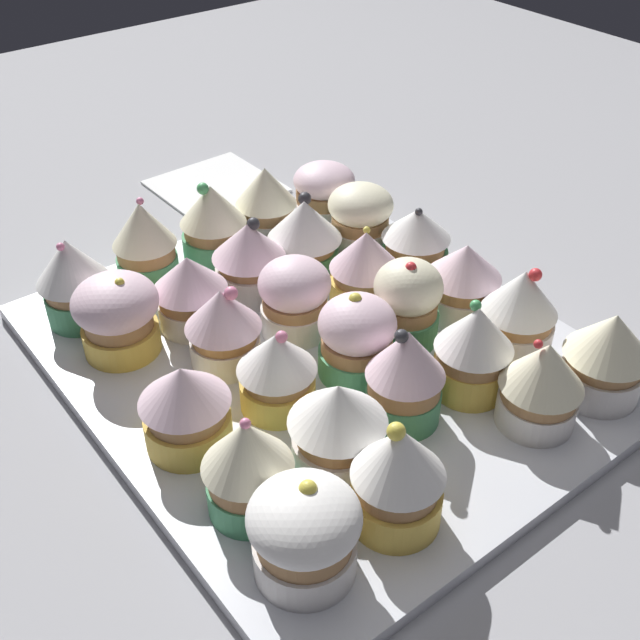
# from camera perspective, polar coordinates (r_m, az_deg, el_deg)

# --- Properties ---
(ground_plane) EXTENTS (1.80, 1.80, 0.03)m
(ground_plane) POSITION_cam_1_polar(r_m,az_deg,el_deg) (0.65, 0.00, -4.00)
(ground_plane) COLOR #9E9EA3
(baking_tray) EXTENTS (0.43, 0.37, 0.01)m
(baking_tray) POSITION_cam_1_polar(r_m,az_deg,el_deg) (0.64, 0.00, -2.58)
(baking_tray) COLOR silver
(baking_tray) RESTS_ON ground_plane
(cupcake_0) EXTENTS (0.06, 0.06, 0.08)m
(cupcake_0) POSITION_cam_1_polar(r_m,az_deg,el_deg) (0.67, -17.45, 2.88)
(cupcake_0) COLOR #4C9E6B
(cupcake_0) RESTS_ON baking_tray
(cupcake_1) EXTENTS (0.07, 0.07, 0.07)m
(cupcake_1) POSITION_cam_1_polar(r_m,az_deg,el_deg) (0.63, -14.47, 0.41)
(cupcake_1) COLOR #EFC651
(cupcake_1) RESTS_ON baking_tray
(cupcake_2) EXTENTS (0.06, 0.06, 0.07)m
(cupcake_2) POSITION_cam_1_polar(r_m,az_deg,el_deg) (0.54, -9.72, -6.13)
(cupcake_2) COLOR #EFC651
(cupcake_2) RESTS_ON baking_tray
(cupcake_3) EXTENTS (0.06, 0.06, 0.08)m
(cupcake_3) POSITION_cam_1_polar(r_m,az_deg,el_deg) (0.49, -5.25, -10.43)
(cupcake_3) COLOR #4C9E6B
(cupcake_3) RESTS_ON baking_tray
(cupcake_4) EXTENTS (0.07, 0.07, 0.07)m
(cupcake_4) POSITION_cam_1_polar(r_m,az_deg,el_deg) (0.47, -1.14, -15.08)
(cupcake_4) COLOR white
(cupcake_4) RESTS_ON baking_tray
(cupcake_5) EXTENTS (0.06, 0.06, 0.08)m
(cupcake_5) POSITION_cam_1_polar(r_m,az_deg,el_deg) (0.71, -12.58, 5.43)
(cupcake_5) COLOR #4C9E6B
(cupcake_5) RESTS_ON baking_tray
(cupcake_6) EXTENTS (0.06, 0.06, 0.07)m
(cupcake_6) POSITION_cam_1_polar(r_m,az_deg,el_deg) (0.65, -9.38, 2.15)
(cupcake_6) COLOR white
(cupcake_6) RESTS_ON baking_tray
(cupcake_7) EXTENTS (0.06, 0.06, 0.07)m
(cupcake_7) POSITION_cam_1_polar(r_m,az_deg,el_deg) (0.60, -7.02, -0.41)
(cupcake_7) COLOR white
(cupcake_7) RESTS_ON baking_tray
(cupcake_8) EXTENTS (0.06, 0.06, 0.07)m
(cupcake_8) POSITION_cam_1_polar(r_m,az_deg,el_deg) (0.56, -3.15, -3.63)
(cupcake_8) COLOR #EFC651
(cupcake_8) RESTS_ON baking_tray
(cupcake_9) EXTENTS (0.07, 0.07, 0.07)m
(cupcake_9) POSITION_cam_1_polar(r_m,az_deg,el_deg) (0.52, 1.28, -7.62)
(cupcake_9) COLOR white
(cupcake_9) RESTS_ON baking_tray
(cupcake_10) EXTENTS (0.06, 0.06, 0.08)m
(cupcake_10) POSITION_cam_1_polar(r_m,az_deg,el_deg) (0.49, 5.67, -11.14)
(cupcake_10) COLOR #EFC651
(cupcake_10) RESTS_ON baking_tray
(cupcake_11) EXTENTS (0.06, 0.06, 0.08)m
(cupcake_11) POSITION_cam_1_polar(r_m,az_deg,el_deg) (0.73, -7.74, 7.00)
(cupcake_11) COLOR #4C9E6B
(cupcake_11) RESTS_ON baking_tray
(cupcake_12) EXTENTS (0.06, 0.06, 0.07)m
(cupcake_12) POSITION_cam_1_polar(r_m,az_deg,el_deg) (0.68, -4.89, 4.56)
(cupcake_12) COLOR white
(cupcake_12) RESTS_ON baking_tray
(cupcake_13) EXTENTS (0.06, 0.06, 0.07)m
(cupcake_13) POSITION_cam_1_polar(r_m,az_deg,el_deg) (0.63, -1.89, 1.69)
(cupcake_13) COLOR white
(cupcake_13) RESTS_ON baking_tray
(cupcake_14) EXTENTS (0.06, 0.06, 0.07)m
(cupcake_14) POSITION_cam_1_polar(r_m,az_deg,el_deg) (0.59, 2.69, -1.27)
(cupcake_14) COLOR #4C9E6B
(cupcake_14) RESTS_ON baking_tray
(cupcake_15) EXTENTS (0.06, 0.06, 0.08)m
(cupcake_15) POSITION_cam_1_polar(r_m,az_deg,el_deg) (0.55, 6.01, -4.07)
(cupcake_15) COLOR #4C9E6B
(cupcake_15) RESTS_ON baking_tray
(cupcake_16) EXTENTS (0.06, 0.06, 0.08)m
(cupcake_16) POSITION_cam_1_polar(r_m,az_deg,el_deg) (0.75, -3.92, 8.42)
(cupcake_16) COLOR white
(cupcake_16) RESTS_ON baking_tray
(cupcake_17) EXTENTS (0.07, 0.07, 0.08)m
(cupcake_17) POSITION_cam_1_polar(r_m,az_deg,el_deg) (0.71, -1.13, 6.21)
(cupcake_17) COLOR #4C9E6B
(cupcake_17) RESTS_ON baking_tray
(cupcake_18) EXTENTS (0.06, 0.06, 0.07)m
(cupcake_18) POSITION_cam_1_polar(r_m,az_deg,el_deg) (0.67, 3.27, 3.78)
(cupcake_18) COLOR #EFC651
(cupcake_18) RESTS_ON baking_tray
(cupcake_19) EXTENTS (0.05, 0.05, 0.08)m
(cupcake_19) POSITION_cam_1_polar(r_m,az_deg,el_deg) (0.63, 6.34, 1.32)
(cupcake_19) COLOR #4C9E6B
(cupcake_19) RESTS_ON baking_tray
(cupcake_20) EXTENTS (0.06, 0.06, 0.08)m
(cupcake_20) POSITION_cam_1_polar(r_m,az_deg,el_deg) (0.59, 11.06, -2.06)
(cupcake_20) COLOR #EFC651
(cupcake_20) RESTS_ON baking_tray
(cupcake_21) EXTENTS (0.06, 0.06, 0.07)m
(cupcake_21) POSITION_cam_1_polar(r_m,az_deg,el_deg) (0.57, 15.75, -4.40)
(cupcake_21) COLOR white
(cupcake_21) RESTS_ON baking_tray
(cupcake_22) EXTENTS (0.06, 0.06, 0.06)m
(cupcake_22) POSITION_cam_1_polar(r_m,az_deg,el_deg) (0.79, 0.30, 9.13)
(cupcake_22) COLOR white
(cupcake_22) RESTS_ON baking_tray
(cupcake_23) EXTENTS (0.06, 0.06, 0.07)m
(cupcake_23) POSITION_cam_1_polar(r_m,az_deg,el_deg) (0.74, 2.93, 7.39)
(cupcake_23) COLOR white
(cupcake_23) RESTS_ON baking_tray
(cupcake_24) EXTENTS (0.06, 0.06, 0.07)m
(cupcake_24) POSITION_cam_1_polar(r_m,az_deg,el_deg) (0.71, 6.94, 5.68)
(cupcake_24) COLOR #4C9E6B
(cupcake_24) RESTS_ON baking_tray
(cupcake_25) EXTENTS (0.06, 0.06, 0.07)m
(cupcake_25) POSITION_cam_1_polar(r_m,az_deg,el_deg) (0.66, 10.34, 2.93)
(cupcake_25) COLOR white
(cupcake_25) RESTS_ON baking_tray
(cupcake_26) EXTENTS (0.06, 0.06, 0.08)m
(cupcake_26) POSITION_cam_1_polar(r_m,az_deg,el_deg) (0.63, 14.21, 0.68)
(cupcake_26) COLOR white
(cupcake_26) RESTS_ON baking_tray
(cupcake_27) EXTENTS (0.06, 0.06, 0.07)m
(cupcake_27) POSITION_cam_1_polar(r_m,az_deg,el_deg) (0.61, 20.05, -2.34)
(cupcake_27) COLOR white
(cupcake_27) RESTS_ON baking_tray
(napkin) EXTENTS (0.13, 0.12, 0.01)m
(napkin) POSITION_cam_1_polar(r_m,az_deg,el_deg) (0.90, -7.56, 9.65)
(napkin) COLOR white
(napkin) RESTS_ON ground_plane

